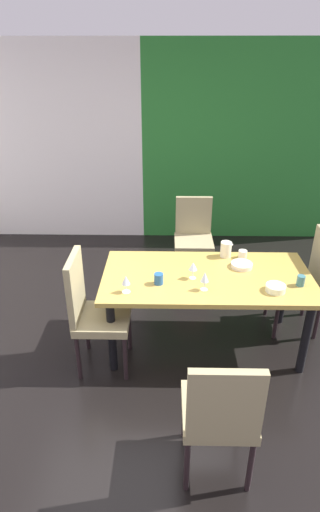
{
  "coord_description": "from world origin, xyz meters",
  "views": [
    {
      "loc": [
        0.33,
        -2.67,
        2.43
      ],
      "look_at": [
        0.27,
        0.42,
        0.85
      ],
      "focal_mm": 28.0,
      "sensor_mm": 36.0,
      "label": 1
    }
  ],
  "objects_px": {
    "wine_glass_rear": "(126,281)",
    "serving_bowl_corner": "(276,288)",
    "cup_south": "(301,281)",
    "wine_glass_front": "(205,278)",
    "cup_right": "(243,254)",
    "dining_table": "(207,284)",
    "wine_glass_left": "(193,267)",
    "chair_left_near": "(92,308)",
    "chair_head_far": "(194,234)",
    "cup_near_window": "(159,279)",
    "pitcher_center": "(226,249)",
    "chair_right_far": "(306,277)",
    "chair_head_near": "(220,412)",
    "serving_bowl_east": "(242,265)"
  },
  "relations": [
    {
      "from": "chair_head_far",
      "to": "chair_right_far",
      "type": "relative_size",
      "value": 0.95
    },
    {
      "from": "wine_glass_rear",
      "to": "wine_glass_left",
      "type": "bearing_deg",
      "value": 22.95
    },
    {
      "from": "chair_left_near",
      "to": "serving_bowl_east",
      "type": "relative_size",
      "value": 5.47
    },
    {
      "from": "dining_table",
      "to": "cup_right",
      "type": "relative_size",
      "value": 22.49
    },
    {
      "from": "chair_left_near",
      "to": "wine_glass_front",
      "type": "relative_size",
      "value": 6.55
    },
    {
      "from": "serving_bowl_corner",
      "to": "cup_near_window",
      "type": "xyz_separation_m",
      "value": [
        -0.93,
        0.1,
        0.02
      ]
    },
    {
      "from": "wine_glass_front",
      "to": "pitcher_center",
      "type": "relative_size",
      "value": 1.09
    },
    {
      "from": "wine_glass_rear",
      "to": "wine_glass_left",
      "type": "height_order",
      "value": "wine_glass_left"
    },
    {
      "from": "chair_head_far",
      "to": "chair_left_near",
      "type": "xyz_separation_m",
      "value": [
        -0.92,
        -1.57,
        0.03
      ]
    },
    {
      "from": "chair_head_near",
      "to": "wine_glass_front",
      "type": "bearing_deg",
      "value": 91.11
    },
    {
      "from": "chair_head_far",
      "to": "cup_right",
      "type": "relative_size",
      "value": 11.99
    },
    {
      "from": "serving_bowl_east",
      "to": "serving_bowl_corner",
      "type": "height_order",
      "value": "serving_bowl_corner"
    },
    {
      "from": "wine_glass_rear",
      "to": "cup_right",
      "type": "relative_size",
      "value": 1.85
    },
    {
      "from": "chair_right_far",
      "to": "serving_bowl_east",
      "type": "xyz_separation_m",
      "value": [
        -0.64,
        -0.13,
        0.19
      ]
    },
    {
      "from": "chair_head_near",
      "to": "wine_glass_left",
      "type": "relative_size",
      "value": 6.46
    },
    {
      "from": "chair_head_far",
      "to": "cup_near_window",
      "type": "height_order",
      "value": "chair_head_far"
    },
    {
      "from": "serving_bowl_east",
      "to": "cup_right",
      "type": "distance_m",
      "value": 0.18
    },
    {
      "from": "chair_head_near",
      "to": "serving_bowl_corner",
      "type": "xyz_separation_m",
      "value": [
        0.55,
        1.05,
        0.21
      ]
    },
    {
      "from": "chair_left_near",
      "to": "cup_right",
      "type": "height_order",
      "value": "chair_left_near"
    },
    {
      "from": "chair_right_far",
      "to": "wine_glass_front",
      "type": "relative_size",
      "value": 6.35
    },
    {
      "from": "wine_glass_front",
      "to": "wine_glass_left",
      "type": "distance_m",
      "value": 0.2
    },
    {
      "from": "wine_glass_rear",
      "to": "serving_bowl_corner",
      "type": "distance_m",
      "value": 1.19
    },
    {
      "from": "pitcher_center",
      "to": "cup_right",
      "type": "bearing_deg",
      "value": -11.88
    },
    {
      "from": "chair_head_far",
      "to": "cup_near_window",
      "type": "relative_size",
      "value": 10.36
    },
    {
      "from": "dining_table",
      "to": "serving_bowl_east",
      "type": "height_order",
      "value": "serving_bowl_east"
    },
    {
      "from": "chair_right_far",
      "to": "wine_glass_front",
      "type": "height_order",
      "value": "chair_right_far"
    },
    {
      "from": "chair_right_far",
      "to": "cup_south",
      "type": "xyz_separation_m",
      "value": [
        -0.21,
        -0.44,
        0.22
      ]
    },
    {
      "from": "dining_table",
      "to": "chair_head_far",
      "type": "bearing_deg",
      "value": 91.63
    },
    {
      "from": "serving_bowl_east",
      "to": "chair_left_near",
      "type": "bearing_deg",
      "value": -161.2
    },
    {
      "from": "wine_glass_left",
      "to": "cup_near_window",
      "type": "distance_m",
      "value": 0.31
    },
    {
      "from": "wine_glass_rear",
      "to": "cup_near_window",
      "type": "height_order",
      "value": "wine_glass_rear"
    },
    {
      "from": "wine_glass_rear",
      "to": "cup_right",
      "type": "distance_m",
      "value": 1.19
    },
    {
      "from": "chair_left_near",
      "to": "serving_bowl_corner",
      "type": "bearing_deg",
      "value": 91.47
    },
    {
      "from": "dining_table",
      "to": "chair_right_far",
      "type": "relative_size",
      "value": 1.78
    },
    {
      "from": "chair_head_near",
      "to": "cup_south",
      "type": "height_order",
      "value": "chair_head_near"
    },
    {
      "from": "wine_glass_front",
      "to": "serving_bowl_east",
      "type": "distance_m",
      "value": 0.54
    },
    {
      "from": "wine_glass_left",
      "to": "serving_bowl_corner",
      "type": "xyz_separation_m",
      "value": [
        0.65,
        -0.19,
        -0.08
      ]
    },
    {
      "from": "chair_head_far",
      "to": "serving_bowl_corner",
      "type": "distance_m",
      "value": 1.65
    },
    {
      "from": "wine_glass_front",
      "to": "cup_south",
      "type": "relative_size",
      "value": 1.77
    },
    {
      "from": "cup_right",
      "to": "pitcher_center",
      "type": "distance_m",
      "value": 0.16
    },
    {
      "from": "serving_bowl_east",
      "to": "wine_glass_rear",
      "type": "bearing_deg",
      "value": -156.27
    },
    {
      "from": "chair_head_near",
      "to": "chair_right_far",
      "type": "relative_size",
      "value": 0.96
    },
    {
      "from": "cup_right",
      "to": "serving_bowl_east",
      "type": "bearing_deg",
      "value": -101.41
    },
    {
      "from": "chair_left_near",
      "to": "wine_glass_left",
      "type": "relative_size",
      "value": 6.92
    },
    {
      "from": "chair_head_far",
      "to": "pitcher_center",
      "type": "height_order",
      "value": "chair_head_far"
    },
    {
      "from": "wine_glass_rear",
      "to": "cup_south",
      "type": "height_order",
      "value": "wine_glass_rear"
    },
    {
      "from": "cup_south",
      "to": "wine_glass_left",
      "type": "bearing_deg",
      "value": 173.34
    },
    {
      "from": "serving_bowl_corner",
      "to": "cup_south",
      "type": "distance_m",
      "value": 0.24
    },
    {
      "from": "cup_right",
      "to": "cup_south",
      "type": "relative_size",
      "value": 0.89
    },
    {
      "from": "chair_left_near",
      "to": "serving_bowl_east",
      "type": "bearing_deg",
      "value": 108.8
    }
  ]
}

